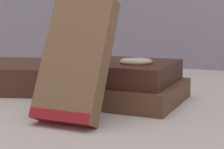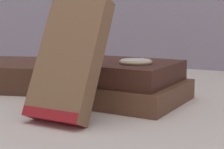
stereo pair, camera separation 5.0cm
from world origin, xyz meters
TOP-DOWN VIEW (x-y plane):
  - ground_plane at (0.00, 0.00)m, footprint 3.00×3.00m
  - book_flat_bottom at (0.02, 0.03)m, footprint 0.19×0.15m
  - book_flat_top at (0.02, 0.03)m, footprint 0.17×0.14m
  - book_side_left at (-0.22, 0.04)m, footprint 0.28×0.24m
  - book_leaning_front at (0.02, -0.10)m, footprint 0.08×0.09m
  - pocket_watch at (0.06, 0.02)m, footprint 0.05×0.05m
  - reading_glasses at (-0.00, 0.17)m, footprint 0.10×0.08m

SIDE VIEW (x-z plane):
  - ground_plane at x=0.00m, z-range 0.00..0.00m
  - reading_glasses at x=0.00m, z-range 0.00..0.00m
  - book_flat_bottom at x=0.02m, z-range 0.00..0.03m
  - book_side_left at x=-0.22m, z-range 0.00..0.05m
  - book_flat_top at x=0.02m, z-range 0.03..0.06m
  - pocket_watch at x=0.06m, z-range 0.06..0.07m
  - book_leaning_front at x=0.02m, z-range 0.00..0.15m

